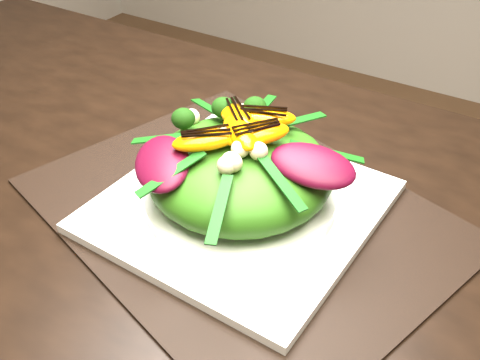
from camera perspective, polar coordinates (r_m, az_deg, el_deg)
The scene contains 10 objects.
dining_table at distance 0.61m, azimuth -5.81°, elevation -8.59°, with size 1.60×0.90×0.75m, color black.
placemat at distance 0.64m, azimuth 0.00°, elevation -3.12°, with size 0.46×0.35×0.00m, color black.
plate_base at distance 0.64m, azimuth 0.00°, elevation -2.61°, with size 0.29×0.29×0.01m, color white.
salad_bowl at distance 0.63m, azimuth 0.00°, elevation -1.67°, with size 0.21×0.21×0.02m, color white.
lettuce_mound at distance 0.61m, azimuth 0.00°, elevation 0.90°, with size 0.20×0.20×0.08m, color #2F6312.
radicchio_leaf at distance 0.57m, azimuth 7.43°, elevation 1.47°, with size 0.09×0.06×0.02m, color #400618.
orange_segment at distance 0.60m, azimuth 0.31°, elevation 5.70°, with size 0.07×0.03×0.02m, color orange.
broccoli_floret at distance 0.63m, azimuth -3.77°, elevation 7.14°, with size 0.04×0.04×0.04m, color black.
macadamia_nut at distance 0.55m, azimuth 2.07°, elevation 1.59°, with size 0.02×0.02×0.02m, color beige.
balsamic_drizzle at distance 0.59m, azimuth 0.31°, elevation 6.53°, with size 0.05×0.00×0.00m, color black.
Camera 1 is at (0.28, -0.33, 1.16)m, focal length 42.00 mm.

